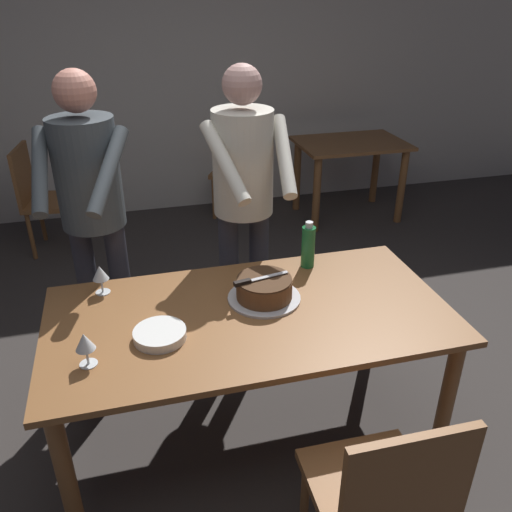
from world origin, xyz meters
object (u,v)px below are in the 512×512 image
Objects in this scene: person_cutting_cake at (244,190)px; background_chair_2 at (244,166)px; cake_on_platter at (264,289)px; wine_glass_far at (100,274)px; chair_near_side at (382,494)px; plate_stack at (160,334)px; background_table at (350,159)px; main_dining_table at (250,330)px; cake_knife at (250,281)px; water_bottle at (308,246)px; person_standing_beside at (91,202)px; wine_glass_near at (85,343)px; background_chair_0 at (43,195)px.

person_cutting_cake reaches higher than background_chair_2.
cake_on_platter is 0.20× the size of person_cutting_cake.
chair_near_side is (0.90, -1.18, -0.36)m from wine_glass_far.
background_table is at bearing 52.48° from plate_stack.
main_dining_table is 2.00× the size of chair_near_side.
cake_knife is at bearing 21.84° from plate_stack.
plate_stack is at bearing -151.37° from water_bottle.
wine_glass_far is at bearing 158.24° from cake_knife.
cake_on_platter is 0.53m from plate_stack.
cake_knife is 1.22× the size of plate_stack.
plate_stack is at bearing -72.90° from person_standing_beside.
wine_glass_near is 1.21m from person_cutting_cake.
plate_stack is 1.53× the size of wine_glass_near.
cake_knife is 0.30× the size of chair_near_side.
background_table is (2.30, 2.73, -0.28)m from wine_glass_near.
person_standing_beside is at bearing -140.89° from background_table.
plate_stack is 0.88m from person_standing_beside.
background_chair_0 is at bearing 99.62° from wine_glass_near.
water_bottle is at bearing 35.47° from cake_knife.
background_chair_2 is at bearing 62.57° from wine_glass_far.
person_cutting_cake reaches higher than cake_knife.
person_standing_beside is 1.72× the size of background_table.
background_chair_0 and background_chair_2 have the same top height.
background_chair_0 reaches higher than cake_on_platter.
chair_near_side is 3.62m from background_chair_0.
chair_near_side is 0.90× the size of background_table.
water_bottle is (0.80, 0.44, 0.09)m from plate_stack.
background_chair_2 reaches higher than wine_glass_far.
chair_near_side is at bearing -67.07° from background_chair_0.
person_standing_beside reaches higher than chair_near_side.
background_chair_2 is (1.29, 2.48, -0.36)m from wine_glass_far.
wine_glass_near is (-0.71, -0.27, -0.01)m from cake_knife.
wine_glass_near is 0.16× the size of background_chair_2.
wine_glass_near reaches higher than cake_knife.
chair_near_side is at bearing -47.92° from plate_stack.
cake_knife is (-0.07, -0.01, 0.06)m from cake_on_platter.
water_bottle is 1.12m from person_standing_beside.
water_bottle is 0.15× the size of person_standing_beside.
wine_glass_near is 0.14× the size of background_table.
cake_on_platter reaches higher than plate_stack.
person_standing_beside reaches higher than main_dining_table.
water_bottle is at bearing 28.63° from plate_stack.
plate_stack is 3.32m from background_table.
cake_knife is at bearing -100.96° from person_cutting_cake.
plate_stack is at bearing 18.94° from wine_glass_near.
wine_glass_near is at bearing -130.19° from background_table.
background_table is at bearing 57.58° from main_dining_table.
wine_glass_far is 0.16× the size of chair_near_side.
water_bottle reaches higher than chair_near_side.
cake_knife is 1.08× the size of water_bottle.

